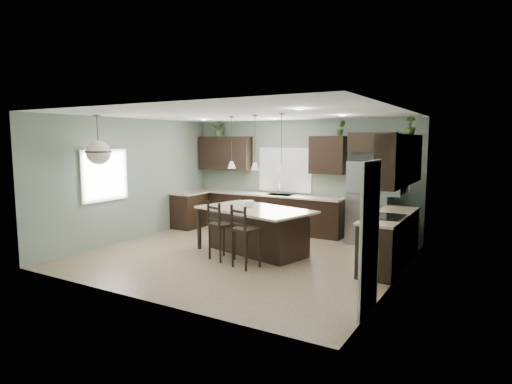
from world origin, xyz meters
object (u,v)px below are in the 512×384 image
object	(u,v)px
bar_stool_center	(222,231)
plant_back_left	(219,129)
refrigerator	(370,203)
bar_stool_right	(246,236)
kitchen_island	(255,231)
serving_dish	(248,204)

from	to	relation	value
bar_stool_center	plant_back_left	world-z (taller)	plant_back_left
refrigerator	bar_stool_right	bearing A→B (deg)	-115.75
refrigerator	plant_back_left	world-z (taller)	plant_back_left
refrigerator	kitchen_island	bearing A→B (deg)	-131.80
serving_dish	bar_stool_center	distance (m)	0.91
bar_stool_center	kitchen_island	bearing A→B (deg)	85.55
kitchen_island	bar_stool_right	bearing A→B (deg)	-54.02
kitchen_island	bar_stool_right	distance (m)	1.02
bar_stool_right	bar_stool_center	bearing A→B (deg)	178.72
bar_stool_right	plant_back_left	bearing A→B (deg)	146.48
refrigerator	bar_stool_right	size ratio (longest dim) A/B	1.60
bar_stool_right	plant_back_left	distance (m)	4.71
kitchen_island	serving_dish	distance (m)	0.57
refrigerator	serving_dish	size ratio (longest dim) A/B	7.71
kitchen_island	plant_back_left	distance (m)	3.95
bar_stool_right	plant_back_left	world-z (taller)	plant_back_left
plant_back_left	serving_dish	bearing A→B (deg)	-44.30
plant_back_left	refrigerator	bearing A→B (deg)	-3.27
serving_dish	refrigerator	bearing A→B (deg)	44.54
kitchen_island	bar_stool_center	xyz separation A→B (m)	(-0.30, -0.74, 0.11)
kitchen_island	bar_stool_right	size ratio (longest dim) A/B	2.00
plant_back_left	kitchen_island	bearing A→B (deg)	-42.58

